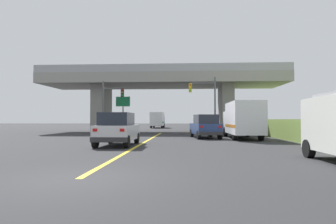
% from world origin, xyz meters
% --- Properties ---
extents(ground, '(160.00, 160.00, 0.00)m').
position_xyz_m(ground, '(0.00, 29.90, 0.00)').
color(ground, '#2B2B2D').
extents(overpass_bridge, '(30.25, 8.26, 8.09)m').
position_xyz_m(overpass_bridge, '(0.00, 29.90, 5.84)').
color(overpass_bridge, gray).
rests_on(overpass_bridge, ground).
extents(lane_divider_stripe, '(0.20, 26.91, 0.01)m').
position_xyz_m(lane_divider_stripe, '(0.00, 13.45, 0.00)').
color(lane_divider_stripe, yellow).
rests_on(lane_divider_stripe, ground).
extents(suv_lead, '(2.05, 4.49, 2.02)m').
position_xyz_m(suv_lead, '(-1.28, 10.01, 1.01)').
color(suv_lead, silver).
rests_on(suv_lead, ground).
extents(suv_crossing, '(2.60, 4.69, 2.02)m').
position_xyz_m(suv_crossing, '(4.59, 17.59, 1.01)').
color(suv_crossing, navy).
rests_on(suv_crossing, ground).
extents(box_truck, '(2.33, 7.27, 3.01)m').
position_xyz_m(box_truck, '(7.63, 16.96, 1.60)').
color(box_truck, silver).
rests_on(box_truck, ground).
extents(traffic_signal_nearside, '(2.92, 0.36, 6.20)m').
position_xyz_m(traffic_signal_nearside, '(5.19, 24.07, 3.93)').
color(traffic_signal_nearside, '#56595E').
rests_on(traffic_signal_nearside, ground).
extents(traffic_signal_farside, '(2.36, 0.36, 5.84)m').
position_xyz_m(traffic_signal_farside, '(-5.36, 23.74, 3.60)').
color(traffic_signal_farside, '#56595E').
rests_on(traffic_signal_farside, ground).
extents(highway_sign, '(1.76, 0.17, 4.54)m').
position_xyz_m(highway_sign, '(-4.66, 27.22, 3.37)').
color(highway_sign, '#56595E').
rests_on(highway_sign, ground).
extents(semi_truck_distant, '(2.33, 6.90, 2.95)m').
position_xyz_m(semi_truck_distant, '(-2.42, 47.99, 1.56)').
color(semi_truck_distant, navy).
rests_on(semi_truck_distant, ground).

